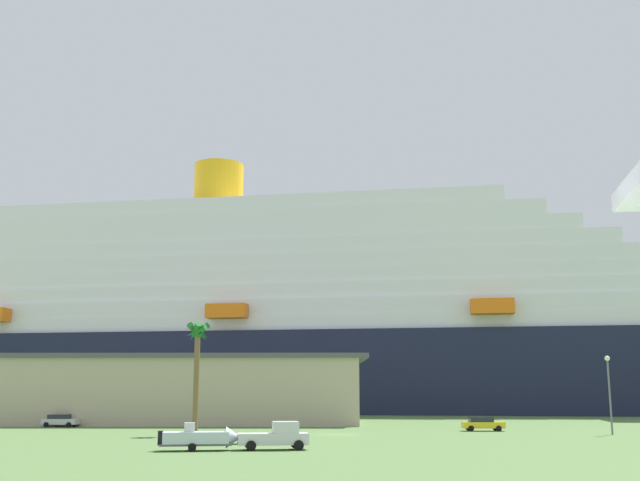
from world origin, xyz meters
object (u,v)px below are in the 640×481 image
at_px(cruise_ship, 356,327).
at_px(parked_car_silver_sedan, 60,420).
at_px(pickup_truck, 276,436).
at_px(street_lamp, 609,383).
at_px(parked_car_yellow_taxi, 483,424).
at_px(small_boat_on_trailer, 204,438).
at_px(palm_tree, 197,346).

bearing_deg(cruise_ship, parked_car_silver_sedan, -120.02).
xyz_separation_m(pickup_truck, parked_car_silver_sedan, (-32.03, 36.23, -0.21)).
bearing_deg(street_lamp, pickup_truck, -145.66).
relative_size(pickup_truck, parked_car_silver_sedan, 1.30).
height_order(pickup_truck, parked_car_yellow_taxi, pickup_truck).
relative_size(cruise_ship, small_boat_on_trailer, 36.82).
bearing_deg(parked_car_yellow_taxi, palm_tree, -163.47).
distance_m(cruise_ship, palm_tree, 82.45).
distance_m(small_boat_on_trailer, street_lamp, 45.85).
bearing_deg(small_boat_on_trailer, pickup_truck, 11.90).
bearing_deg(cruise_ship, palm_tree, -101.37).
height_order(small_boat_on_trailer, palm_tree, palm_tree).
relative_size(parked_car_silver_sedan, parked_car_yellow_taxi, 0.93).
xyz_separation_m(pickup_truck, parked_car_yellow_taxi, (20.68, 29.59, -0.21)).
bearing_deg(street_lamp, parked_car_silver_sedan, 168.34).
bearing_deg(street_lamp, parked_car_yellow_taxi, 151.56).
bearing_deg(palm_tree, pickup_truck, -61.38).
height_order(street_lamp, parked_car_yellow_taxi, street_lamp).
relative_size(cruise_ship, parked_car_silver_sedan, 57.52).
distance_m(street_lamp, parked_car_yellow_taxi, 15.06).
height_order(pickup_truck, palm_tree, palm_tree).
bearing_deg(small_boat_on_trailer, parked_car_silver_sedan, 125.29).
bearing_deg(small_boat_on_trailer, parked_car_yellow_taxi, 49.54).
height_order(palm_tree, parked_car_silver_sedan, palm_tree).
bearing_deg(palm_tree, parked_car_yellow_taxi, 16.53).
distance_m(parked_car_silver_sedan, parked_car_yellow_taxi, 53.12).
bearing_deg(parked_car_silver_sedan, palm_tree, -37.36).
relative_size(cruise_ship, palm_tree, 21.76).
xyz_separation_m(cruise_ship, parked_car_silver_sedan, (-37.19, -64.36, -16.90)).
bearing_deg(cruise_ship, parked_car_yellow_taxi, -77.67).
relative_size(cruise_ship, parked_car_yellow_taxi, 53.62).
bearing_deg(parked_car_silver_sedan, small_boat_on_trailer, -54.71).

